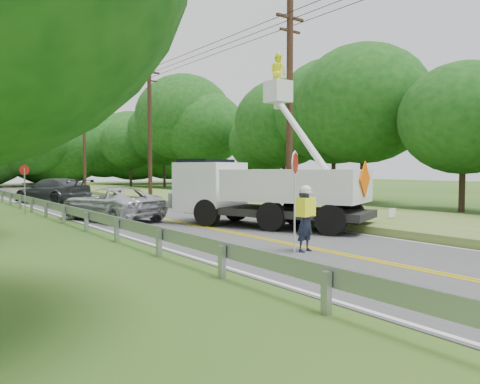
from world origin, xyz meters
TOP-DOWN VIEW (x-y plane):
  - ground at (0.00, 0.00)m, footprint 140.00×140.00m
  - road at (0.00, 14.00)m, footprint 7.20×96.00m
  - guardrail at (-4.02, 14.91)m, footprint 0.18×48.00m
  - utility_poles at (5.00, 17.02)m, footprint 1.60×43.30m
  - tall_grass_verge at (7.10, 14.00)m, footprint 7.00×96.00m
  - treeline_right at (15.23, 26.73)m, footprint 10.90×54.77m
  - flagger at (-0.54, 2.17)m, footprint 1.09×0.52m
  - bucket_truck at (1.86, 8.02)m, footprint 5.44×8.08m
  - suv_silver at (-2.09, 12.84)m, footprint 3.65×5.73m
  - suv_darkgrey at (-1.62, 24.70)m, footprint 4.40×6.09m
  - stop_sign_permanent at (-4.62, 17.97)m, footprint 0.52×0.18m
  - yard_sign at (6.36, 4.35)m, footprint 0.50×0.07m

SIDE VIEW (x-z plane):
  - ground at x=0.00m, z-range 0.00..0.00m
  - road at x=0.00m, z-range 0.00..0.02m
  - tall_grass_verge at x=7.10m, z-range 0.00..0.30m
  - yard_sign at x=6.36m, z-range 0.16..0.87m
  - guardrail at x=-4.02m, z-range 0.17..0.94m
  - suv_silver at x=-2.09m, z-range 0.02..1.49m
  - suv_darkgrey at x=-1.62m, z-range 0.02..1.66m
  - flagger at x=-0.54m, z-range -0.38..2.41m
  - stop_sign_permanent at x=-4.62m, z-range 0.41..2.91m
  - bucket_truck at x=1.86m, z-range -2.05..5.38m
  - utility_poles at x=5.00m, z-range 0.27..10.27m
  - treeline_right at x=15.23m, z-range 0.23..12.47m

